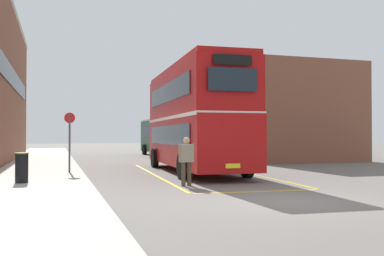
{
  "coord_description": "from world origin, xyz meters",
  "views": [
    {
      "loc": [
        -5.63,
        -9.99,
        1.68
      ],
      "look_at": [
        0.83,
        10.7,
        2.04
      ],
      "focal_mm": 41.04,
      "sensor_mm": 36.0,
      "label": 1
    }
  ],
  "objects_px": {
    "double_decker_bus": "(194,117)",
    "pedestrian_boarding": "(186,158)",
    "litter_bin": "(22,168)",
    "single_deck_bus": "(166,136)",
    "bus_stop_sign": "(70,136)"
  },
  "relations": [
    {
      "from": "single_deck_bus",
      "to": "litter_bin",
      "type": "height_order",
      "value": "single_deck_bus"
    },
    {
      "from": "bus_stop_sign",
      "to": "pedestrian_boarding",
      "type": "bearing_deg",
      "value": -54.27
    },
    {
      "from": "double_decker_bus",
      "to": "litter_bin",
      "type": "height_order",
      "value": "double_decker_bus"
    },
    {
      "from": "bus_stop_sign",
      "to": "single_deck_bus",
      "type": "bearing_deg",
      "value": 63.09
    },
    {
      "from": "double_decker_bus",
      "to": "single_deck_bus",
      "type": "height_order",
      "value": "double_decker_bus"
    },
    {
      "from": "pedestrian_boarding",
      "to": "double_decker_bus",
      "type": "bearing_deg",
      "value": 69.58
    },
    {
      "from": "double_decker_bus",
      "to": "litter_bin",
      "type": "bearing_deg",
      "value": -151.04
    },
    {
      "from": "litter_bin",
      "to": "bus_stop_sign",
      "type": "relative_size",
      "value": 0.4
    },
    {
      "from": "pedestrian_boarding",
      "to": "single_deck_bus",
      "type": "bearing_deg",
      "value": 77.91
    },
    {
      "from": "double_decker_bus",
      "to": "pedestrian_boarding",
      "type": "relative_size",
      "value": 6.5
    },
    {
      "from": "single_deck_bus",
      "to": "pedestrian_boarding",
      "type": "xyz_separation_m",
      "value": [
        -4.46,
        -20.84,
        -0.71
      ]
    },
    {
      "from": "double_decker_bus",
      "to": "single_deck_bus",
      "type": "relative_size",
      "value": 1.22
    },
    {
      "from": "single_deck_bus",
      "to": "pedestrian_boarding",
      "type": "relative_size",
      "value": 5.33
    },
    {
      "from": "double_decker_bus",
      "to": "pedestrian_boarding",
      "type": "height_order",
      "value": "double_decker_bus"
    },
    {
      "from": "single_deck_bus",
      "to": "litter_bin",
      "type": "xyz_separation_m",
      "value": [
        -9.65,
        -19.58,
        -1.0
      ]
    }
  ]
}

